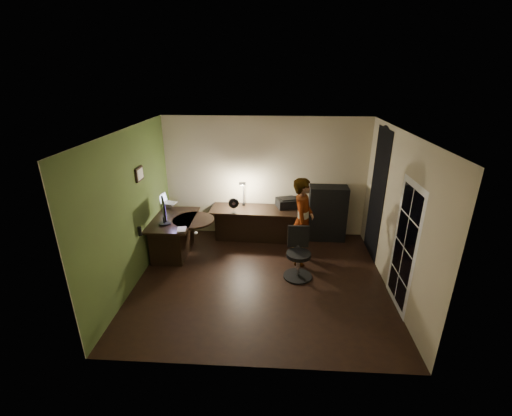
# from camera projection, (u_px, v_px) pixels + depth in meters

# --- Properties ---
(floor) EXTENTS (4.50, 4.00, 0.01)m
(floor) POSITION_uv_depth(u_px,v_px,m) (261.00, 280.00, 6.29)
(floor) COLOR black
(floor) RESTS_ON ground
(ceiling) EXTENTS (4.50, 4.00, 0.01)m
(ceiling) POSITION_uv_depth(u_px,v_px,m) (262.00, 131.00, 5.28)
(ceiling) COLOR silver
(ceiling) RESTS_ON floor
(wall_back) EXTENTS (4.50, 0.01, 2.70)m
(wall_back) POSITION_uv_depth(u_px,v_px,m) (265.00, 178.00, 7.64)
(wall_back) COLOR #B9AD8B
(wall_back) RESTS_ON floor
(wall_front) EXTENTS (4.50, 0.01, 2.70)m
(wall_front) POSITION_uv_depth(u_px,v_px,m) (253.00, 279.00, 3.93)
(wall_front) COLOR #B9AD8B
(wall_front) RESTS_ON floor
(wall_left) EXTENTS (0.01, 4.00, 2.70)m
(wall_left) POSITION_uv_depth(u_px,v_px,m) (131.00, 209.00, 5.91)
(wall_left) COLOR #B9AD8B
(wall_left) RESTS_ON floor
(wall_right) EXTENTS (0.01, 4.00, 2.70)m
(wall_right) POSITION_uv_depth(u_px,v_px,m) (397.00, 215.00, 5.66)
(wall_right) COLOR #B9AD8B
(wall_right) RESTS_ON floor
(green_wall_overlay) EXTENTS (0.00, 4.00, 2.70)m
(green_wall_overlay) POSITION_uv_depth(u_px,v_px,m) (132.00, 209.00, 5.91)
(green_wall_overlay) COLOR #445A26
(green_wall_overlay) RESTS_ON floor
(arched_doorway) EXTENTS (0.01, 0.90, 2.60)m
(arched_doorway) POSITION_uv_depth(u_px,v_px,m) (377.00, 195.00, 6.75)
(arched_doorway) COLOR black
(arched_doorway) RESTS_ON floor
(french_door) EXTENTS (0.02, 0.92, 2.10)m
(french_door) POSITION_uv_depth(u_px,v_px,m) (404.00, 247.00, 5.27)
(french_door) COLOR white
(french_door) RESTS_ON floor
(framed_picture) EXTENTS (0.04, 0.30, 0.25)m
(framed_picture) POSITION_uv_depth(u_px,v_px,m) (139.00, 174.00, 6.14)
(framed_picture) COLOR black
(framed_picture) RESTS_ON wall_left
(desk_left) EXTENTS (0.84, 1.36, 0.78)m
(desk_left) POSITION_uv_depth(u_px,v_px,m) (175.00, 236.00, 7.08)
(desk_left) COLOR black
(desk_left) RESTS_ON floor
(desk_right) EXTENTS (2.02, 0.79, 0.74)m
(desk_right) POSITION_uv_depth(u_px,v_px,m) (256.00, 224.00, 7.67)
(desk_right) COLOR black
(desk_right) RESTS_ON floor
(cabinet) EXTENTS (0.84, 0.43, 1.24)m
(cabinet) POSITION_uv_depth(u_px,v_px,m) (327.00, 213.00, 7.63)
(cabinet) COLOR black
(cabinet) RESTS_ON floor
(laptop_stand) EXTENTS (0.22, 0.19, 0.09)m
(laptop_stand) POSITION_uv_depth(u_px,v_px,m) (168.00, 205.00, 7.49)
(laptop_stand) COLOR silver
(laptop_stand) RESTS_ON desk_left
(laptop) EXTENTS (0.36, 0.34, 0.21)m
(laptop) POSITION_uv_depth(u_px,v_px,m) (169.00, 199.00, 7.44)
(laptop) COLOR silver
(laptop) RESTS_ON laptop_stand
(monitor) EXTENTS (0.30, 0.54, 0.35)m
(monitor) POSITION_uv_depth(u_px,v_px,m) (163.00, 215.00, 6.62)
(monitor) COLOR black
(monitor) RESTS_ON desk_left
(mouse) EXTENTS (0.06, 0.09, 0.04)m
(mouse) POSITION_uv_depth(u_px,v_px,m) (196.00, 233.00, 6.25)
(mouse) COLOR silver
(mouse) RESTS_ON desk_left
(phone) EXTENTS (0.08, 0.13, 0.01)m
(phone) POSITION_uv_depth(u_px,v_px,m) (170.00, 223.00, 6.69)
(phone) COLOR black
(phone) RESTS_ON desk_left
(pen) EXTENTS (0.02, 0.15, 0.01)m
(pen) POSITION_uv_depth(u_px,v_px,m) (173.00, 216.00, 7.03)
(pen) COLOR black
(pen) RESTS_ON desk_left
(speaker) EXTENTS (0.08, 0.08, 0.17)m
(speaker) POSITION_uv_depth(u_px,v_px,m) (140.00, 231.00, 6.16)
(speaker) COLOR black
(speaker) RESTS_ON desk_left
(notepad) EXTENTS (0.20, 0.25, 0.01)m
(notepad) POSITION_uv_depth(u_px,v_px,m) (181.00, 229.00, 6.43)
(notepad) COLOR silver
(notepad) RESTS_ON desk_left
(desk_fan) EXTENTS (0.24, 0.17, 0.34)m
(desk_fan) POSITION_uv_depth(u_px,v_px,m) (234.00, 205.00, 7.27)
(desk_fan) COLOR black
(desk_fan) RESTS_ON desk_right
(headphones) EXTENTS (0.17, 0.07, 0.08)m
(headphones) POSITION_uv_depth(u_px,v_px,m) (282.00, 203.00, 7.77)
(headphones) COLOR navy
(headphones) RESTS_ON desk_right
(printer) EXTENTS (0.57, 0.50, 0.21)m
(printer) POSITION_uv_depth(u_px,v_px,m) (288.00, 202.00, 7.62)
(printer) COLOR black
(printer) RESTS_ON desk_right
(desk_lamp) EXTENTS (0.19, 0.31, 0.65)m
(desk_lamp) POSITION_uv_depth(u_px,v_px,m) (244.00, 192.00, 7.61)
(desk_lamp) COLOR black
(desk_lamp) RESTS_ON desk_right
(office_chair) EXTENTS (0.55, 0.55, 0.95)m
(office_chair) POSITION_uv_depth(u_px,v_px,m) (299.00, 254.00, 6.21)
(office_chair) COLOR black
(office_chair) RESTS_ON floor
(person) EXTENTS (0.54, 0.70, 1.75)m
(person) POSITION_uv_depth(u_px,v_px,m) (302.00, 221.00, 6.59)
(person) COLOR #D8A88C
(person) RESTS_ON floor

